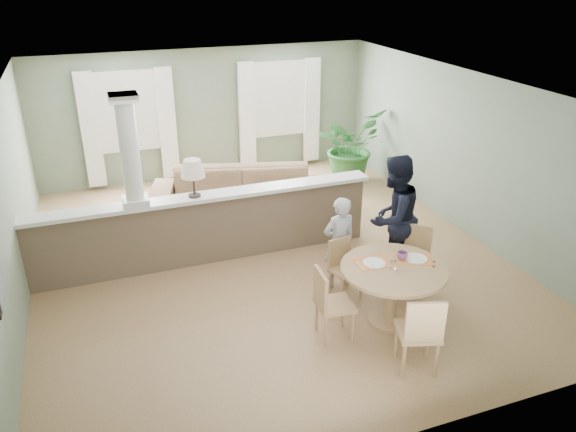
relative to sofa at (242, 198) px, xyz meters
name	(u,v)px	position (x,y,z in m)	size (l,w,h in m)	color
ground	(267,256)	(0.00, -1.39, -0.46)	(8.00, 8.00, 0.00)	tan
room_shell	(251,136)	(-0.03, -0.76, 1.35)	(7.02, 8.02, 2.71)	gray
pony_wall	(201,220)	(-0.98, -1.19, 0.24)	(5.32, 0.38, 2.70)	brown
sofa	(242,198)	(0.00, 0.00, 0.00)	(3.18, 1.24, 0.93)	#987C53
houseplant	(350,146)	(2.70, 1.24, 0.29)	(1.37, 1.18, 1.52)	#276327
dining_table	(393,278)	(0.95, -3.61, 0.18)	(1.34, 1.34, 0.91)	tan
chair_far_boy	(343,265)	(0.65, -2.80, 0.00)	(0.44, 0.44, 0.84)	tan
chair_far_man	(414,255)	(1.66, -2.99, 0.05)	(0.60, 0.60, 0.94)	tan
chair_near	(420,331)	(0.75, -4.58, 0.09)	(0.57, 0.57, 1.01)	tan
chair_side	(329,301)	(0.06, -3.65, 0.06)	(0.46, 0.46, 0.95)	tan
child_person	(339,243)	(0.69, -2.56, 0.22)	(0.50, 0.33, 1.38)	#A9A9AF
man_person	(393,218)	(1.53, -2.55, 0.47)	(0.91, 0.71, 1.87)	black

